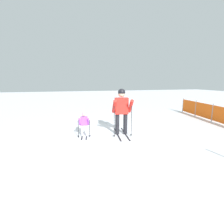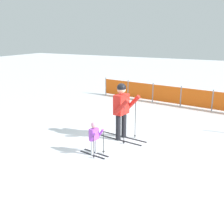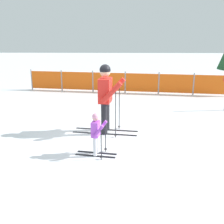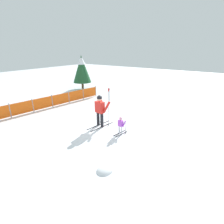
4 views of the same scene
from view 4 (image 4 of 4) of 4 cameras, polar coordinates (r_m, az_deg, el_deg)
ground_plane at (r=10.13m, az=-4.06°, el=-4.94°), size 60.00×60.00×0.00m
skier_adult at (r=9.85m, az=-3.92°, el=1.27°), size 1.79×0.84×1.86m
skier_child at (r=9.13m, az=2.86°, el=-4.01°), size 0.93×0.49×0.97m
safety_fence at (r=14.11m, az=-18.94°, el=3.44°), size 8.90×1.30×0.97m
conifer_far at (r=19.41m, az=-9.87°, el=13.80°), size 1.92×1.92×3.57m
trail_marker at (r=14.40m, az=-1.01°, el=6.10°), size 0.28×0.08×1.25m
snow_mound at (r=6.89m, az=-2.24°, el=-18.43°), size 0.71×0.60×0.28m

